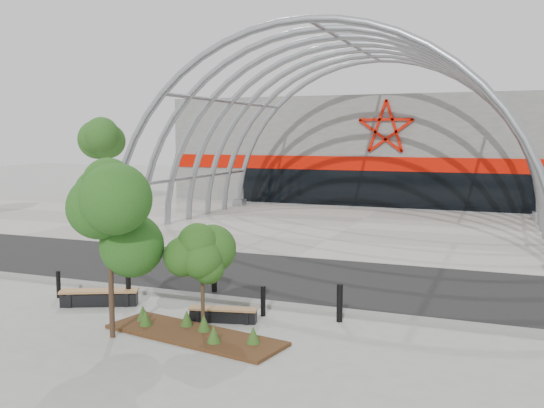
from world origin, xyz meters
The scene contains 17 objects.
ground centered at (0.00, 0.00, 0.00)m, with size 140.00×140.00×0.00m, color gray.
road centered at (0.00, 3.50, 0.01)m, with size 140.00×7.00×0.02m, color black.
forecourt centered at (0.00, 15.50, 0.02)m, with size 60.00×17.00×0.04m, color #9F9990.
kerb centered at (0.00, -0.25, 0.06)m, with size 60.00×0.50×0.12m, color slate.
arena_building centered at (0.00, 33.45, 3.99)m, with size 34.00×15.24×8.00m.
vault_canopy centered at (0.00, 15.50, 0.02)m, with size 20.80×15.80×20.36m.
planting_bed centered at (0.75, -3.50, 0.12)m, with size 5.11×2.40×0.52m.
street_tree_0 centered at (-1.13, -4.33, 3.10)m, with size 1.89×1.89×4.31m.
street_tree_1 centered at (0.72, -2.88, 2.23)m, with size 1.31×1.31×3.11m.
bench_0 centered at (-3.27, -2.05, 0.24)m, with size 2.33×1.44×0.49m.
bench_1 centered at (0.95, -2.13, 0.19)m, with size 1.94×0.83×0.40m.
bollard_0 centered at (-5.04, -1.78, 0.43)m, with size 0.14×0.14×0.87m, color black.
bollard_1 centered at (-2.52, -1.61, 0.49)m, with size 0.16×0.16×0.98m, color black.
bollard_2 centered at (-0.73, 0.64, 0.57)m, with size 0.18×0.18×1.14m, color black.
bollard_3 centered at (1.77, -1.22, 0.44)m, with size 0.14×0.14×0.88m, color black.
bollard_4 centered at (3.95, -0.94, 0.53)m, with size 0.17×0.17×1.06m, color black.
bg_tree_0 centered at (-20.00, 20.00, 4.64)m, with size 3.00×3.00×6.45m.
Camera 1 is at (8.17, -16.83, 5.17)m, focal length 40.00 mm.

